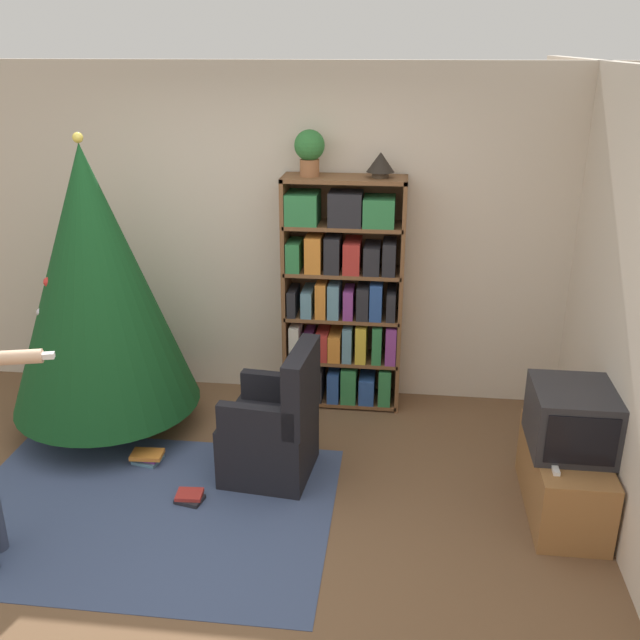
{
  "coord_description": "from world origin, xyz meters",
  "views": [
    {
      "loc": [
        1.03,
        -3.33,
        2.71
      ],
      "look_at": [
        0.52,
        0.9,
        1.05
      ],
      "focal_mm": 40.0,
      "sensor_mm": 36.0,
      "label": 1
    }
  ],
  "objects_px": {
    "bookshelf": "(343,298)",
    "potted_plant": "(310,149)",
    "table_lamp": "(381,163)",
    "christmas_tree": "(95,281)",
    "television": "(572,419)",
    "armchair": "(275,431)"
  },
  "relations": [
    {
      "from": "bookshelf",
      "to": "potted_plant",
      "type": "height_order",
      "value": "potted_plant"
    },
    {
      "from": "bookshelf",
      "to": "potted_plant",
      "type": "relative_size",
      "value": 5.5
    },
    {
      "from": "bookshelf",
      "to": "table_lamp",
      "type": "relative_size",
      "value": 9.05
    },
    {
      "from": "christmas_tree",
      "to": "potted_plant",
      "type": "relative_size",
      "value": 6.6
    },
    {
      "from": "television",
      "to": "christmas_tree",
      "type": "height_order",
      "value": "christmas_tree"
    },
    {
      "from": "television",
      "to": "bookshelf",
      "type": "bearing_deg",
      "value": 139.42
    },
    {
      "from": "potted_plant",
      "to": "table_lamp",
      "type": "distance_m",
      "value": 0.52
    },
    {
      "from": "television",
      "to": "potted_plant",
      "type": "height_order",
      "value": "potted_plant"
    },
    {
      "from": "christmas_tree",
      "to": "armchair",
      "type": "relative_size",
      "value": 2.36
    },
    {
      "from": "bookshelf",
      "to": "armchair",
      "type": "distance_m",
      "value": 1.27
    },
    {
      "from": "armchair",
      "to": "table_lamp",
      "type": "bearing_deg",
      "value": 156.79
    },
    {
      "from": "christmas_tree",
      "to": "potted_plant",
      "type": "height_order",
      "value": "christmas_tree"
    },
    {
      "from": "armchair",
      "to": "table_lamp",
      "type": "distance_m",
      "value": 2.02
    },
    {
      "from": "armchair",
      "to": "television",
      "type": "bearing_deg",
      "value": 89.92
    },
    {
      "from": "television",
      "to": "table_lamp",
      "type": "bearing_deg",
      "value": 133.7
    },
    {
      "from": "television",
      "to": "potted_plant",
      "type": "bearing_deg",
      "value": 143.55
    },
    {
      "from": "bookshelf",
      "to": "christmas_tree",
      "type": "height_order",
      "value": "christmas_tree"
    },
    {
      "from": "potted_plant",
      "to": "table_lamp",
      "type": "bearing_deg",
      "value": 0.0
    },
    {
      "from": "bookshelf",
      "to": "table_lamp",
      "type": "xyz_separation_m",
      "value": [
        0.26,
        0.01,
        1.03
      ]
    },
    {
      "from": "armchair",
      "to": "table_lamp",
      "type": "relative_size",
      "value": 4.6
    },
    {
      "from": "television",
      "to": "armchair",
      "type": "xyz_separation_m",
      "value": [
        -1.83,
        0.19,
        -0.32
      ]
    },
    {
      "from": "christmas_tree",
      "to": "armchair",
      "type": "distance_m",
      "value": 1.64
    }
  ]
}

